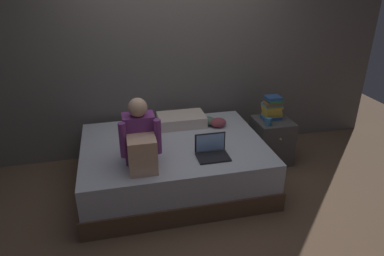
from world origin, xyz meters
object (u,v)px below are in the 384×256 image
Objects in this scene: laptop at (212,151)px; pillow at (181,120)px; clothes_pile at (213,122)px; person_sitting at (140,141)px; mug at (268,122)px; nightstand at (271,141)px; book_stack at (272,108)px; bed at (174,164)px.

pillow is (-0.14, 0.82, 0.01)m from laptop.
clothes_pile is (0.22, 0.71, -0.01)m from laptop.
person_sitting is 1.01m from pillow.
laptop is 1.10× the size of clothes_pile.
mug is (0.98, -0.32, 0.01)m from pillow.
nightstand is at bearing 42.69° from mug.
book_stack is at bearing 21.92° from person_sitting.
mug is (-0.12, -0.18, -0.09)m from book_stack.
book_stack is (-0.01, 0.06, 0.42)m from nightstand.
laptop reaches higher than clothes_pile.
mug is at bearing 17.79° from person_sitting.
person_sitting reaches higher than pillow.
mug is at bearing -137.31° from nightstand.
book_stack is 3.27× the size of mug.
mug is 0.65m from clothes_pile.
laptop reaches higher than pillow.
nightstand is 0.37m from mug.
person_sitting reaches higher than bed.
pillow is at bearing 169.64° from nightstand.
clothes_pile is (-0.74, 0.04, -0.13)m from book_stack.
book_stack is 0.75m from clothes_pile.
nightstand is 0.86× the size of person_sitting.
pillow is at bearing 172.39° from book_stack.
clothes_pile is at bearing 161.02° from mug.
clothes_pile is at bearing 37.40° from person_sitting.
pillow is at bearing 55.50° from person_sitting.
mug reaches higher than bed.
pillow is (0.19, 0.45, 0.33)m from bed.
person_sitting is 1.63m from mug.
book_stack is at bearing -2.88° from clothes_pile.
nightstand is at bearing -10.36° from pillow.
book_stack is (1.67, 0.67, -0.08)m from person_sitting.
laptop is at bearing -0.36° from person_sitting.
person_sitting reaches higher than book_stack.
bed is at bearing 44.51° from person_sitting.
nightstand is 1.85m from person_sitting.
laptop reaches higher than nightstand.
book_stack reaches higher than nightstand.
person_sitting is 1.18m from clothes_pile.
clothes_pile is (-0.75, 0.09, 0.29)m from nightstand.
mug is 0.31× the size of clothes_pile.
person_sitting reaches higher than nightstand.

